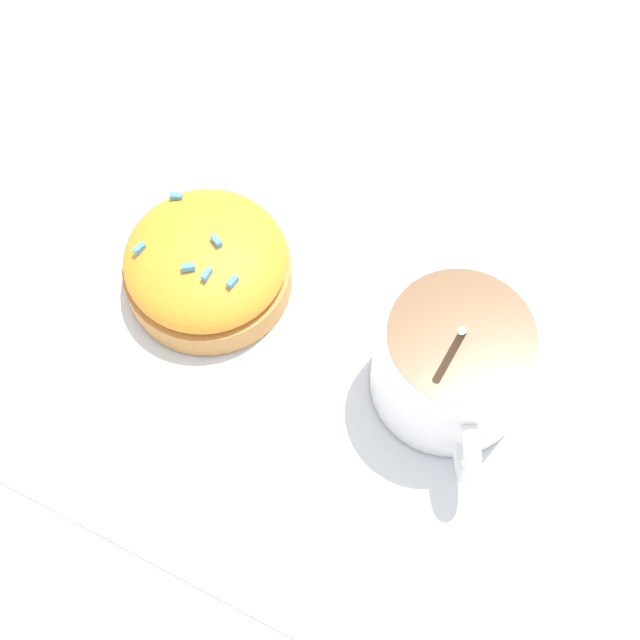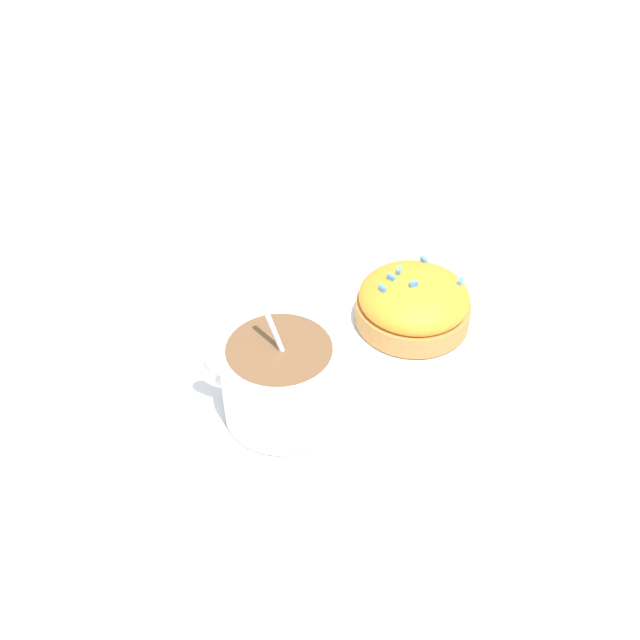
% 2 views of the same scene
% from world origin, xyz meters
% --- Properties ---
extents(ground_plane, '(3.00, 3.00, 0.00)m').
position_xyz_m(ground_plane, '(0.00, 0.00, 0.00)').
color(ground_plane, silver).
extents(paper_napkin, '(0.33, 0.31, 0.00)m').
position_xyz_m(paper_napkin, '(0.00, 0.00, 0.00)').
color(paper_napkin, white).
rests_on(paper_napkin, ground_plane).
extents(coffee_cup, '(0.09, 0.10, 0.10)m').
position_xyz_m(coffee_cup, '(-0.08, -0.01, 0.04)').
color(coffee_cup, white).
rests_on(coffee_cup, paper_napkin).
extents(frosted_pastry, '(0.10, 0.10, 0.05)m').
position_xyz_m(frosted_pastry, '(0.08, -0.01, 0.02)').
color(frosted_pastry, '#C18442').
rests_on(frosted_pastry, paper_napkin).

